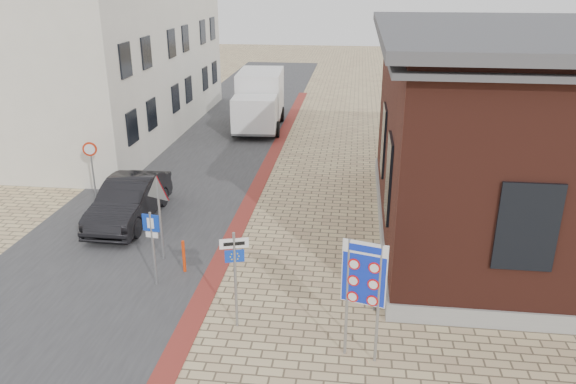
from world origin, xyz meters
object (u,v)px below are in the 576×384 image
at_px(box_truck, 259,100).
at_px(bollard, 184,257).
at_px(sedan, 129,200).
at_px(border_sign, 364,276).
at_px(parking_sign, 152,237).
at_px(essen_sign, 235,265).

height_order(box_truck, bollard, box_truck).
relative_size(sedan, bollard, 4.62).
bearing_deg(border_sign, box_truck, 121.27).
height_order(parking_sign, bollard, parking_sign).
distance_m(border_sign, parking_sign, 6.35).
bearing_deg(essen_sign, parking_sign, 130.88).
bearing_deg(sedan, essen_sign, -49.29).
xyz_separation_m(sedan, border_sign, (8.18, -6.76, 1.36)).
bearing_deg(parking_sign, sedan, 128.31).
relative_size(box_truck, essen_sign, 2.36).
distance_m(sedan, bollard, 4.54).
xyz_separation_m(box_truck, border_sign, (5.79, -20.20, 0.52)).
xyz_separation_m(border_sign, parking_sign, (-5.77, 2.57, -0.63)).
xyz_separation_m(border_sign, bollard, (-5.18, 3.37, -1.62)).
height_order(border_sign, bollard, border_sign).
height_order(essen_sign, bollard, essen_sign).
height_order(border_sign, essen_sign, border_sign).
distance_m(border_sign, essen_sign, 3.22).
bearing_deg(sedan, box_truck, 79.66).
relative_size(parking_sign, bollard, 2.20).
height_order(box_truck, essen_sign, box_truck).
distance_m(box_truck, essen_sign, 19.51).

